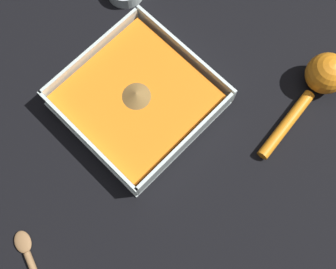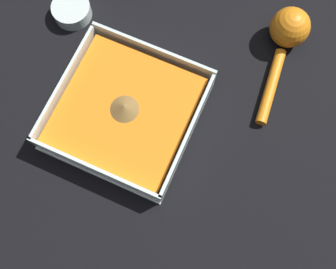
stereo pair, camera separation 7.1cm
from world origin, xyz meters
The scene contains 3 objects.
ground_plane centered at (0.00, 0.00, 0.00)m, with size 4.00×4.00×0.00m, color black.
square_dish centered at (0.01, 0.00, 0.02)m, with size 0.25×0.25×0.05m.
lemon_squeezer centered at (-0.21, -0.26, 0.03)m, with size 0.08×0.23×0.08m.
Camera 1 is at (-0.21, 0.15, 0.71)m, focal length 42.00 mm.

